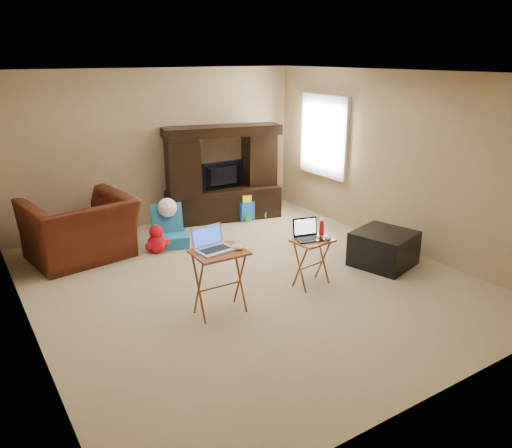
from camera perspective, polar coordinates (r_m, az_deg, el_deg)
floor at (r=6.32m, az=-0.98°, el=-6.38°), size 5.50×5.50×0.00m
ceiling at (r=5.72m, az=-1.13°, el=16.90°), size 5.50×5.50×0.00m
wall_back at (r=8.32m, az=-11.14°, el=8.49°), size 5.00×0.00×5.00m
wall_front at (r=3.94m, az=20.44°, el=-3.88°), size 5.00×0.00×5.00m
wall_left at (r=5.11m, az=-25.68°, el=0.52°), size 0.00×5.50×5.50m
wall_right at (r=7.48m, az=15.61°, el=7.02°), size 0.00×5.50×5.50m
window_pane at (r=8.54m, az=7.84°, el=9.94°), size 0.00×1.20×1.20m
window_frame at (r=8.53m, az=7.73°, el=9.93°), size 0.06×1.14×1.34m
entertainment_center at (r=8.42m, az=-3.81°, el=5.76°), size 2.01×0.92×1.59m
television at (r=8.38m, az=-3.66°, el=5.48°), size 0.81×0.12×0.47m
recliner at (r=7.21m, az=-19.48°, el=-0.57°), size 1.48×1.34×0.86m
child_rocker at (r=7.43m, az=-9.60°, el=-0.18°), size 0.59×0.64×0.61m
plush_toy at (r=7.24m, az=-11.28°, el=-1.64°), size 0.37×0.31×0.42m
push_toy at (r=8.62m, az=-0.47°, el=2.23°), size 0.63×0.46×0.46m
ottoman at (r=6.89m, az=14.38°, el=-2.73°), size 0.89×0.89×0.46m
tray_table_left at (r=5.42m, az=-4.16°, el=-6.67°), size 0.57×0.46×0.73m
tray_table_right at (r=6.11m, az=6.39°, el=-4.38°), size 0.50×0.42×0.59m
laptop_left at (r=5.24m, az=-4.73°, el=-1.85°), size 0.41×0.35×0.24m
laptop_right at (r=5.95m, az=6.11°, el=-0.71°), size 0.36×0.32×0.24m
mouse_left at (r=5.29m, az=-2.09°, el=-2.64°), size 0.14×0.17×0.06m
mouse_right at (r=5.98m, az=8.19°, el=-1.65°), size 0.11×0.14×0.05m
water_bottle at (r=6.15m, az=7.50°, el=-0.40°), size 0.06×0.06×0.18m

